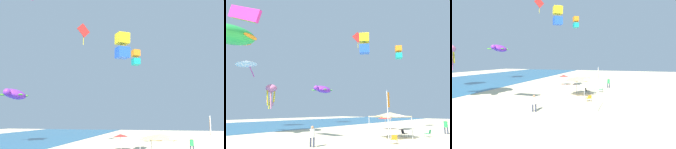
# 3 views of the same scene
# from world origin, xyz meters

# --- Properties ---
(ground) EXTENTS (120.00, 120.00, 0.10)m
(ground) POSITION_xyz_m (0.00, 0.00, -0.05)
(ground) COLOR beige
(ocean_strip) EXTENTS (120.00, 26.73, 0.02)m
(ocean_strip) POSITION_xyz_m (0.00, 30.96, 0.01)
(ocean_strip) COLOR #28668E
(ocean_strip) RESTS_ON ground
(canopy_tent) EXTENTS (4.10, 3.62, 2.75)m
(canopy_tent) POSITION_xyz_m (-0.16, 2.08, 2.48)
(canopy_tent) COLOR #B7B7BC
(canopy_tent) RESTS_ON ground
(beach_umbrella) EXTENTS (2.20, 2.18, 2.20)m
(beach_umbrella) POSITION_xyz_m (9.12, 7.67, 1.85)
(beach_umbrella) COLOR silver
(beach_umbrella) RESTS_ON ground
(folding_chair_right_of_tent) EXTENTS (0.58, 0.66, 0.82)m
(folding_chair_right_of_tent) POSITION_xyz_m (3.76, -0.51, 0.47)
(folding_chair_right_of_tent) COLOR black
(folding_chair_right_of_tent) RESTS_ON ground
(folding_chair_near_cooler) EXTENTS (0.81, 0.79, 0.82)m
(folding_chair_near_cooler) POSITION_xyz_m (-3.10, 0.28, 0.47)
(folding_chair_near_cooler) COLOR black
(folding_chair_near_cooler) RESTS_ON ground
(folding_chair_facing_ocean) EXTENTS (0.60, 0.68, 0.82)m
(folding_chair_facing_ocean) POSITION_xyz_m (1.94, 1.53, 0.47)
(folding_chair_facing_ocean) COLOR black
(folding_chair_facing_ocean) RESTS_ON ground
(banner_flag) EXTENTS (0.36, 0.06, 4.35)m
(banner_flag) POSITION_xyz_m (-6.99, -1.27, 2.60)
(banner_flag) COLOR silver
(banner_flag) RESTS_ON ground
(person_beachcomber) EXTENTS (0.43, 0.49, 1.82)m
(person_beachcomber) POSITION_xyz_m (8.44, -1.21, 1.07)
(person_beachcomber) COLOR #33384C
(person_beachcomber) RESTS_ON ground
(person_far_stroller) EXTENTS (0.40, 0.44, 1.69)m
(person_far_stroller) POSITION_xyz_m (-8.88, 4.65, 0.99)
(person_far_stroller) COLOR #33384C
(person_far_stroller) RESTS_ON ground
(kite_turtle_green) EXTENTS (7.49, 6.58, 2.57)m
(kite_turtle_green) POSITION_xyz_m (-12.03, 16.93, 12.01)
(kite_turtle_green) COLOR green
(kite_box_yellow) EXTENTS (1.77, 1.76, 2.68)m
(kite_box_yellow) POSITION_xyz_m (0.84, 5.79, 11.62)
(kite_box_yellow) COLOR yellow
(kite_delta_white) EXTENTS (4.97, 5.00, 3.03)m
(kite_delta_white) POSITION_xyz_m (-5.02, 27.49, 11.51)
(kite_delta_white) COLOR white
(kite_octopus_pink) EXTENTS (2.09, 2.09, 4.64)m
(kite_octopus_pink) POSITION_xyz_m (-0.48, 26.27, 6.85)
(kite_octopus_pink) COLOR pink
(kite_diamond_red) EXTENTS (2.05, 1.35, 3.44)m
(kite_diamond_red) POSITION_xyz_m (10.15, 13.45, 17.01)
(kite_diamond_red) COLOR red
(kite_parafoil_magenta) EXTENTS (1.54, 4.13, 2.53)m
(kite_parafoil_magenta) POSITION_xyz_m (-13.03, 9.93, 11.86)
(kite_parafoil_magenta) COLOR #E02D9E
(kite_turtle_purple) EXTENTS (5.70, 5.03, 2.53)m
(kite_turtle_purple) POSITION_xyz_m (13.88, 27.04, 8.12)
(kite_turtle_purple) COLOR purple
(kite_box_orange) EXTENTS (1.46, 1.45, 2.23)m
(kite_box_orange) POSITION_xyz_m (11.30, 5.76, 12.79)
(kite_box_orange) COLOR orange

